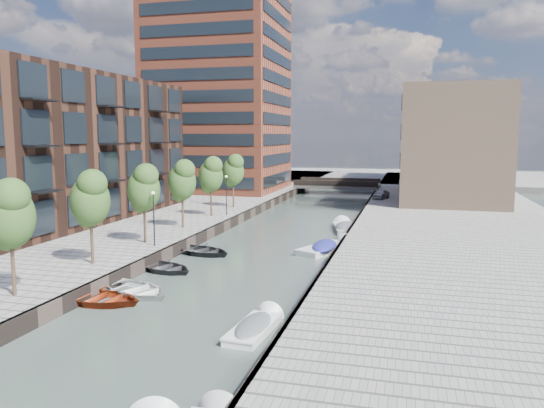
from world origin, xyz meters
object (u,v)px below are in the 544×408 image
at_px(tree_1, 10,213).
at_px(sloop_4, 202,254).
at_px(sloop_1, 164,271).
at_px(sloop_3, 136,295).
at_px(motorboat_4, 345,227).
at_px(tree_5, 211,174).
at_px(tree_3, 144,187).
at_px(sloop_2, 99,303).
at_px(motorboat_1, 256,327).
at_px(bridge, 338,185).
at_px(car, 381,194).
at_px(tree_6, 233,170).
at_px(tree_4, 182,180).
at_px(motorboat_3, 328,248).
at_px(tree_2, 90,197).

distance_m(tree_1, sloop_4, 16.79).
height_order(sloop_1, sloop_3, sloop_3).
bearing_deg(motorboat_4, tree_5, -175.80).
xyz_separation_m(tree_3, sloop_4, (4.13, 1.38, -5.31)).
relative_size(sloop_2, motorboat_1, 1.12).
bearing_deg(sloop_1, bridge, 15.84).
distance_m(sloop_2, car, 46.68).
bearing_deg(motorboat_4, tree_1, -115.04).
bearing_deg(tree_6, bridge, 71.90).
xyz_separation_m(sloop_2, sloop_4, (0.91, 12.77, 0.00)).
relative_size(bridge, sloop_3, 2.55).
relative_size(tree_4, motorboat_3, 0.98).
bearing_deg(car, sloop_2, -88.92).
height_order(tree_2, motorboat_4, tree_2).
height_order(tree_3, tree_5, same).
bearing_deg(sloop_2, sloop_4, -0.84).
bearing_deg(tree_3, tree_6, 90.00).
xyz_separation_m(tree_4, motorboat_4, (13.54, 8.00, -5.08)).
distance_m(tree_4, sloop_4, 8.76).
height_order(motorboat_4, car, car).
distance_m(tree_5, motorboat_3, 16.89).
height_order(tree_2, tree_6, same).
bearing_deg(tree_1, sloop_2, 39.11).
distance_m(tree_1, motorboat_4, 32.40).
height_order(tree_5, sloop_2, tree_5).
distance_m(tree_2, motorboat_1, 15.08).
relative_size(tree_4, car, 1.72).
relative_size(sloop_2, sloop_4, 1.01).
height_order(tree_1, tree_6, same).
distance_m(tree_6, car, 20.64).
bearing_deg(tree_5, sloop_4, -71.88).
bearing_deg(tree_6, tree_2, -90.00).
bearing_deg(tree_2, car, 68.42).
bearing_deg(bridge, tree_2, -98.95).
xyz_separation_m(sloop_3, car, (11.58, 42.93, 1.59)).
bearing_deg(bridge, sloop_3, -94.13).
bearing_deg(tree_1, sloop_3, 45.78).
bearing_deg(bridge, motorboat_1, -85.91).
xyz_separation_m(tree_1, motorboat_1, (12.80, 0.91, -5.13)).
distance_m(tree_2, motorboat_3, 18.79).
height_order(tree_1, motorboat_1, tree_1).
bearing_deg(sloop_3, bridge, 20.23).
distance_m(tree_5, motorboat_4, 14.50).
bearing_deg(motorboat_4, tree_3, -132.09).
bearing_deg(tree_5, sloop_1, -78.88).
distance_m(tree_3, motorboat_4, 20.83).
relative_size(tree_5, sloop_3, 1.17).
bearing_deg(tree_5, motorboat_4, 4.20).
xyz_separation_m(tree_6, motorboat_3, (13.44, -15.89, -5.07)).
distance_m(sloop_1, sloop_3, 5.43).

